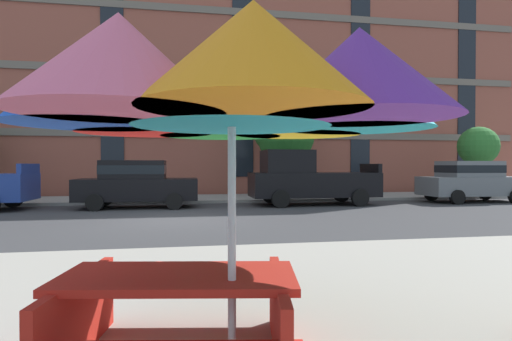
% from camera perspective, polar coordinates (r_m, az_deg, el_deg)
% --- Properties ---
extents(ground_plane, '(120.00, 120.00, 0.00)m').
position_cam_1_polar(ground_plane, '(12.02, -11.58, -6.93)').
color(ground_plane, '#38383A').
extents(sidewalk_far, '(56.00, 3.60, 0.12)m').
position_cam_1_polar(sidewalk_far, '(18.78, -10.91, -3.96)').
color(sidewalk_far, gray).
rests_on(sidewalk_far, ground).
extents(apartment_building, '(39.24, 12.08, 16.00)m').
position_cam_1_polar(apartment_building, '(27.65, -10.60, 14.13)').
color(apartment_building, '#934C3D').
rests_on(apartment_building, ground).
extents(sedan_black, '(4.40, 1.98, 1.78)m').
position_cam_1_polar(sedan_black, '(15.74, -16.59, -1.65)').
color(sedan_black, black).
rests_on(sedan_black, ground).
extents(pickup_black, '(5.10, 2.12, 2.20)m').
position_cam_1_polar(pickup_black, '(16.34, 7.34, -1.27)').
color(pickup_black, black).
rests_on(pickup_black, ground).
extents(sedan_gray, '(4.40, 1.98, 1.78)m').
position_cam_1_polar(sedan_gray, '(19.81, 28.21, -1.22)').
color(sedan_gray, slate).
rests_on(sedan_gray, ground).
extents(street_tree_middle, '(2.95, 2.83, 4.44)m').
position_cam_1_polar(street_tree_middle, '(19.52, 3.79, 5.28)').
color(street_tree_middle, brown).
rests_on(street_tree_middle, ground).
extents(street_tree_right, '(1.97, 1.97, 3.56)m').
position_cam_1_polar(street_tree_right, '(23.37, 28.96, 3.09)').
color(street_tree_right, brown).
rests_on(street_tree_right, ground).
extents(patio_umbrella, '(3.07, 3.07, 2.50)m').
position_cam_1_polar(patio_umbrella, '(2.98, -3.46, 11.42)').
color(patio_umbrella, silver).
rests_on(patio_umbrella, ground).
extents(picnic_table, '(2.02, 1.78, 0.77)m').
position_cam_1_polar(picnic_table, '(3.34, -10.95, -18.87)').
color(picnic_table, red).
rests_on(picnic_table, ground).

